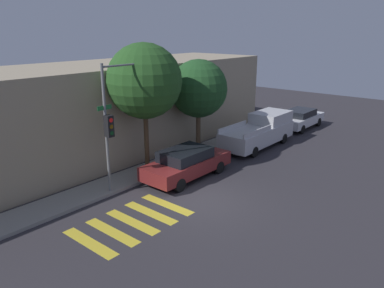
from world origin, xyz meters
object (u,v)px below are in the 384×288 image
(sedan_near_corner, at_px, (187,163))
(traffic_light_pole, at_px, (115,112))
(sedan_middle, at_px, (300,118))
(tree_near_corner, at_px, (144,81))
(tree_midblock, at_px, (198,89))
(pickup_truck, at_px, (260,131))

(sedan_near_corner, bearing_deg, traffic_light_pole, 157.53)
(traffic_light_pole, height_order, sedan_near_corner, traffic_light_pole)
(sedan_middle, bearing_deg, traffic_light_pole, 175.32)
(traffic_light_pole, height_order, tree_near_corner, tree_near_corner)
(tree_near_corner, xyz_separation_m, tree_midblock, (4.03, 0.00, -0.82))
(pickup_truck, height_order, sedan_middle, pickup_truck)
(sedan_near_corner, xyz_separation_m, tree_near_corner, (-0.57, 2.13, 3.74))
(sedan_middle, bearing_deg, pickup_truck, 180.00)
(traffic_light_pole, height_order, tree_midblock, traffic_light_pole)
(traffic_light_pole, relative_size, tree_midblock, 1.05)
(sedan_near_corner, bearing_deg, pickup_truck, 0.00)
(pickup_truck, relative_size, tree_midblock, 1.07)
(pickup_truck, relative_size, sedan_middle, 1.26)
(tree_midblock, bearing_deg, traffic_light_pole, -172.54)
(traffic_light_pole, distance_m, pickup_truck, 10.29)
(traffic_light_pole, bearing_deg, sedan_near_corner, -22.47)
(traffic_light_pole, bearing_deg, sedan_middle, -4.68)
(tree_midblock, bearing_deg, pickup_truck, -32.57)
(pickup_truck, bearing_deg, sedan_near_corner, -180.00)
(sedan_middle, bearing_deg, tree_midblock, 166.67)
(tree_near_corner, height_order, tree_midblock, tree_near_corner)
(tree_near_corner, bearing_deg, pickup_truck, -16.11)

